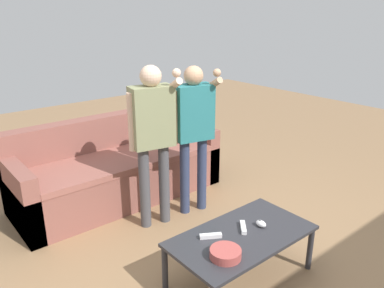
{
  "coord_description": "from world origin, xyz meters",
  "views": [
    {
      "loc": [
        -1.8,
        -1.89,
        1.93
      ],
      "look_at": [
        -0.02,
        0.28,
        0.93
      ],
      "focal_mm": 35.79,
      "sensor_mm": 36.0,
      "label": 1
    }
  ],
  "objects_px": {
    "game_remote_nunchuk": "(261,224)",
    "game_remote_wand_far": "(243,227)",
    "player_center": "(153,129)",
    "player_right": "(194,123)",
    "snack_bowl": "(225,253)",
    "game_remote_wand_near": "(211,236)",
    "couch": "(117,170)",
    "coffee_table": "(241,239)"
  },
  "relations": [
    {
      "from": "player_right",
      "to": "game_remote_wand_far",
      "type": "distance_m",
      "value": 1.16
    },
    {
      "from": "snack_bowl",
      "to": "game_remote_wand_near",
      "type": "xyz_separation_m",
      "value": [
        0.08,
        0.23,
        -0.01
      ]
    },
    {
      "from": "couch",
      "to": "coffee_table",
      "type": "xyz_separation_m",
      "value": [
        0.03,
        -1.79,
        0.04
      ]
    },
    {
      "from": "game_remote_nunchuk",
      "to": "game_remote_wand_far",
      "type": "distance_m",
      "value": 0.14
    },
    {
      "from": "game_remote_wand_near",
      "to": "player_center",
      "type": "bearing_deg",
      "value": 80.39
    },
    {
      "from": "coffee_table",
      "to": "game_remote_nunchuk",
      "type": "distance_m",
      "value": 0.2
    },
    {
      "from": "player_right",
      "to": "snack_bowl",
      "type": "bearing_deg",
      "value": -120.5
    },
    {
      "from": "player_center",
      "to": "player_right",
      "type": "height_order",
      "value": "player_center"
    },
    {
      "from": "player_center",
      "to": "player_right",
      "type": "bearing_deg",
      "value": -3.92
    },
    {
      "from": "player_right",
      "to": "game_remote_wand_far",
      "type": "height_order",
      "value": "player_right"
    },
    {
      "from": "game_remote_nunchuk",
      "to": "coffee_table",
      "type": "bearing_deg",
      "value": 175.37
    },
    {
      "from": "coffee_table",
      "to": "snack_bowl",
      "type": "bearing_deg",
      "value": -156.77
    },
    {
      "from": "coffee_table",
      "to": "game_remote_wand_near",
      "type": "relative_size",
      "value": 6.9
    },
    {
      "from": "couch",
      "to": "game_remote_wand_near",
      "type": "height_order",
      "value": "couch"
    },
    {
      "from": "couch",
      "to": "snack_bowl",
      "type": "relative_size",
      "value": 10.26
    },
    {
      "from": "coffee_table",
      "to": "game_remote_nunchuk",
      "type": "bearing_deg",
      "value": -4.63
    },
    {
      "from": "game_remote_nunchuk",
      "to": "player_right",
      "type": "bearing_deg",
      "value": 78.81
    },
    {
      "from": "couch",
      "to": "player_center",
      "type": "distance_m",
      "value": 0.97
    },
    {
      "from": "coffee_table",
      "to": "player_center",
      "type": "xyz_separation_m",
      "value": [
        -0.04,
        1.06,
        0.6
      ]
    },
    {
      "from": "coffee_table",
      "to": "player_right",
      "type": "height_order",
      "value": "player_right"
    },
    {
      "from": "player_right",
      "to": "game_remote_nunchuk",
      "type": "bearing_deg",
      "value": -101.19
    },
    {
      "from": "player_center",
      "to": "game_remote_nunchuk",
      "type": "bearing_deg",
      "value": -77.85
    },
    {
      "from": "player_center",
      "to": "game_remote_wand_far",
      "type": "bearing_deg",
      "value": -84.27
    },
    {
      "from": "game_remote_wand_near",
      "to": "player_right",
      "type": "bearing_deg",
      "value": 56.88
    },
    {
      "from": "couch",
      "to": "game_remote_nunchuk",
      "type": "relative_size",
      "value": 24.49
    },
    {
      "from": "game_remote_nunchuk",
      "to": "game_remote_wand_far",
      "type": "xyz_separation_m",
      "value": [
        -0.13,
        0.06,
        -0.01
      ]
    },
    {
      "from": "couch",
      "to": "game_remote_nunchuk",
      "type": "xyz_separation_m",
      "value": [
        0.23,
        -1.8,
        0.1
      ]
    },
    {
      "from": "coffee_table",
      "to": "game_remote_nunchuk",
      "type": "height_order",
      "value": "game_remote_nunchuk"
    },
    {
      "from": "couch",
      "to": "game_remote_wand_far",
      "type": "bearing_deg",
      "value": -86.8
    },
    {
      "from": "game_remote_nunchuk",
      "to": "game_remote_wand_far",
      "type": "relative_size",
      "value": 0.61
    },
    {
      "from": "game_remote_nunchuk",
      "to": "game_remote_wand_near",
      "type": "distance_m",
      "value": 0.41
    },
    {
      "from": "coffee_table",
      "to": "game_remote_wand_far",
      "type": "distance_m",
      "value": 0.09
    },
    {
      "from": "coffee_table",
      "to": "game_remote_wand_far",
      "type": "height_order",
      "value": "game_remote_wand_far"
    },
    {
      "from": "player_right",
      "to": "game_remote_wand_near",
      "type": "xyz_separation_m",
      "value": [
        -0.6,
        -0.92,
        -0.52
      ]
    },
    {
      "from": "game_remote_nunchuk",
      "to": "player_right",
      "type": "distance_m",
      "value": 1.18
    },
    {
      "from": "player_center",
      "to": "game_remote_wand_far",
      "type": "height_order",
      "value": "player_center"
    },
    {
      "from": "couch",
      "to": "game_remote_wand_far",
      "type": "height_order",
      "value": "couch"
    },
    {
      "from": "player_right",
      "to": "game_remote_wand_near",
      "type": "relative_size",
      "value": 9.33
    },
    {
      "from": "coffee_table",
      "to": "game_remote_wand_far",
      "type": "xyz_separation_m",
      "value": [
        0.06,
        0.04,
        0.06
      ]
    },
    {
      "from": "game_remote_wand_near",
      "to": "couch",
      "type": "bearing_deg",
      "value": 84.37
    },
    {
      "from": "couch",
      "to": "game_remote_nunchuk",
      "type": "distance_m",
      "value": 1.82
    },
    {
      "from": "coffee_table",
      "to": "snack_bowl",
      "type": "relative_size",
      "value": 5.1
    }
  ]
}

